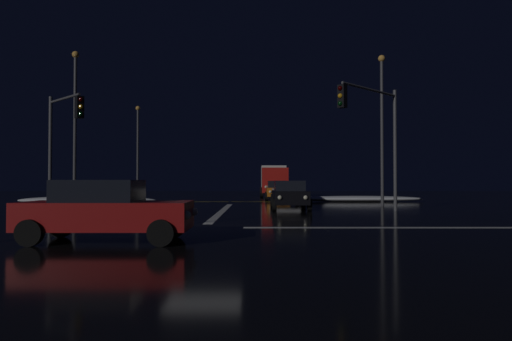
# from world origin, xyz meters

# --- Properties ---
(ground) EXTENTS (120.00, 120.00, 0.10)m
(ground) POSITION_xyz_m (0.00, 0.00, -0.05)
(ground) COLOR black
(stop_line_north) EXTENTS (0.35, 14.76, 0.01)m
(stop_line_north) POSITION_xyz_m (0.00, 8.60, 0.00)
(stop_line_north) COLOR white
(stop_line_north) RESTS_ON ground
(centre_line_ns) EXTENTS (22.00, 0.15, 0.01)m
(centre_line_ns) POSITION_xyz_m (0.00, 20.20, 0.00)
(centre_line_ns) COLOR yellow
(centre_line_ns) RESTS_ON ground
(crosswalk_bar_east) EXTENTS (14.76, 0.40, 0.01)m
(crosswalk_bar_east) POSITION_xyz_m (8.70, 0.00, 0.00)
(crosswalk_bar_east) COLOR white
(crosswalk_bar_east) RESTS_ON ground
(snow_bank_left_curb) EXTENTS (9.17, 1.50, 0.55)m
(snow_bank_left_curb) POSITION_xyz_m (-9.40, 15.59, 0.27)
(snow_bank_left_curb) COLOR white
(snow_bank_left_curb) RESTS_ON ground
(snow_bank_right_curb) EXTENTS (9.92, 1.50, 0.44)m
(snow_bank_right_curb) POSITION_xyz_m (9.40, 20.02, 0.22)
(snow_bank_right_curb) COLOR white
(snow_bank_right_curb) RESTS_ON ground
(sedan_black) EXTENTS (2.02, 4.33, 1.57)m
(sedan_black) POSITION_xyz_m (3.59, 10.31, 0.80)
(sedan_black) COLOR black
(sedan_black) RESTS_ON ground
(sedan_white) EXTENTS (2.02, 4.33, 1.57)m
(sedan_white) POSITION_xyz_m (3.81, 16.92, 0.80)
(sedan_white) COLOR silver
(sedan_white) RESTS_ON ground
(sedan_orange) EXTENTS (2.02, 4.33, 1.57)m
(sedan_orange) POSITION_xyz_m (3.51, 23.64, 0.80)
(sedan_orange) COLOR #C66014
(sedan_orange) RESTS_ON ground
(box_truck) EXTENTS (2.68, 8.28, 3.08)m
(box_truck) POSITION_xyz_m (3.49, 31.69, 1.71)
(box_truck) COLOR red
(box_truck) RESTS_ON ground
(sedan_red_crossing) EXTENTS (4.33, 2.02, 1.57)m
(sedan_red_crossing) POSITION_xyz_m (-2.09, -3.69, 0.80)
(sedan_red_crossing) COLOR maroon
(sedan_red_crossing) RESTS_ON ground
(traffic_signal_ne) EXTENTS (3.67, 3.67, 6.31)m
(traffic_signal_ne) POSITION_xyz_m (7.57, 7.57, 4.39)
(traffic_signal_ne) COLOR #4C4C51
(traffic_signal_ne) RESTS_ON ground
(traffic_signal_nw) EXTENTS (2.71, 2.71, 5.97)m
(traffic_signal_nw) POSITION_xyz_m (-7.96, 7.96, 4.08)
(traffic_signal_nw) COLOR #4C4C51
(traffic_signal_nw) RESTS_ON ground
(streetlamp_left_near) EXTENTS (0.44, 0.44, 9.79)m
(streetlamp_left_near) POSITION_xyz_m (-9.70, 14.20, 5.60)
(streetlamp_left_near) COLOR #424247
(streetlamp_left_near) RESTS_ON ground
(streetlamp_left_far) EXTENTS (0.44, 0.44, 8.83)m
(streetlamp_left_far) POSITION_xyz_m (-9.70, 30.20, 5.10)
(streetlamp_left_far) COLOR #424247
(streetlamp_left_far) RESTS_ON ground
(streetlamp_right_near) EXTENTS (0.44, 0.44, 9.54)m
(streetlamp_right_near) POSITION_xyz_m (9.70, 14.20, 5.47)
(streetlamp_right_near) COLOR #424247
(streetlamp_right_near) RESTS_ON ground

